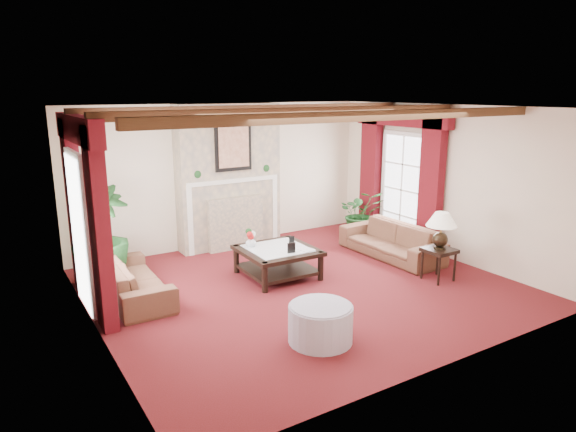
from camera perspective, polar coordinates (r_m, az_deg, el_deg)
floor at (r=7.95m, az=1.66°, el=-7.87°), size 6.00×6.00×0.00m
ceiling at (r=7.39m, az=1.81°, el=11.97°), size 6.00×6.00×0.00m
back_wall at (r=9.92m, az=-7.08°, el=4.52°), size 6.00×0.02×2.70m
left_wall at (r=6.45m, az=-21.11°, el=-1.39°), size 0.02×5.50×2.70m
right_wall at (r=9.52m, az=17.01°, el=3.62°), size 0.02×5.50×2.70m
ceiling_beams at (r=7.39m, az=1.81°, el=11.51°), size 6.00×3.00×0.12m
fireplace at (r=9.62m, az=-6.81°, el=12.32°), size 2.00×0.52×2.70m
french_door_left at (r=7.29m, az=-22.95°, el=6.37°), size 0.10×1.10×2.16m
french_door_right at (r=10.08m, az=12.92°, el=8.89°), size 0.10×1.10×2.16m
curtains_left at (r=7.27m, az=-22.40°, el=9.74°), size 0.20×2.40×2.55m
curtains_right at (r=9.98m, az=12.60°, el=11.28°), size 0.20×2.40×2.55m
sofa_left at (r=7.79m, az=-16.83°, el=-6.04°), size 1.92×0.65×0.74m
sofa_right at (r=9.43m, az=11.40°, el=-2.10°), size 2.04×0.68×0.79m
potted_palm at (r=8.49m, az=-20.03°, el=-4.12°), size 1.80×2.10×0.89m
small_plant at (r=10.59m, az=8.11°, el=-0.27°), size 1.72×1.73×0.77m
coffee_table at (r=8.30m, az=-1.16°, el=-5.18°), size 1.17×1.17×0.47m
side_table at (r=8.48m, az=16.37°, el=-5.16°), size 0.48×0.48×0.52m
ottoman at (r=6.27m, az=3.63°, el=-11.86°), size 0.77×0.77×0.45m
table_lamp at (r=8.32m, az=16.63°, el=-1.51°), size 0.47×0.47×0.60m
flower_vase at (r=8.31m, az=-4.14°, el=-2.87°), size 0.18×0.18×0.17m
book at (r=8.05m, az=1.39°, el=-3.02°), size 0.21×0.10×0.27m
photo_frame_a at (r=7.96m, az=0.37°, el=-3.59°), size 0.13×0.04×0.17m
photo_frame_b at (r=8.50m, az=0.40°, el=-2.65°), size 0.09×0.02×0.12m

